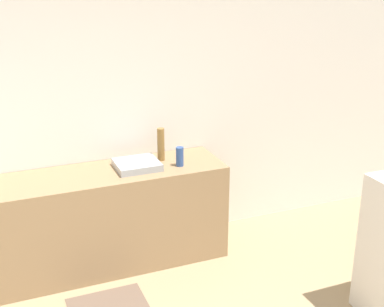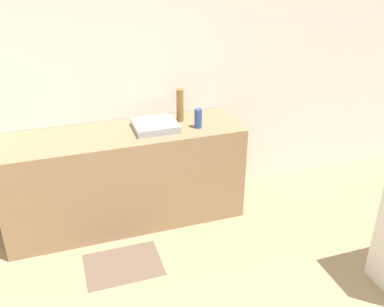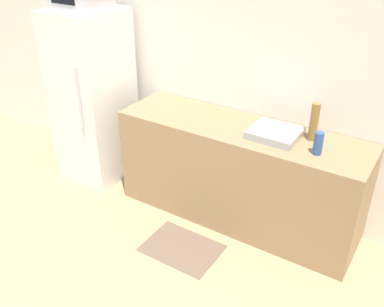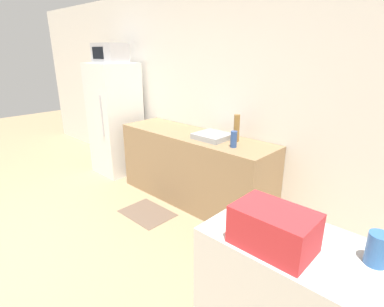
# 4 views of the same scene
# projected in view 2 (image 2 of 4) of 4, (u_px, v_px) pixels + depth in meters

# --- Properties ---
(wall_back) EXTENTS (8.00, 0.06, 2.60)m
(wall_back) POSITION_uv_depth(u_px,v_px,m) (61.00, 79.00, 3.63)
(wall_back) COLOR white
(wall_back) RESTS_ON ground_plane
(counter) EXTENTS (2.10, 0.61, 0.89)m
(counter) POSITION_uv_depth(u_px,v_px,m) (125.00, 177.00, 3.85)
(counter) COLOR #937551
(counter) RESTS_ON ground_plane
(sink_basin) EXTENTS (0.37, 0.34, 0.06)m
(sink_basin) POSITION_uv_depth(u_px,v_px,m) (155.00, 125.00, 3.72)
(sink_basin) COLOR #9EA3A8
(sink_basin) RESTS_ON counter
(bottle_tall) EXTENTS (0.07, 0.07, 0.30)m
(bottle_tall) POSITION_uv_depth(u_px,v_px,m) (180.00, 105.00, 3.82)
(bottle_tall) COLOR olive
(bottle_tall) RESTS_ON counter
(bottle_short) EXTENTS (0.07, 0.07, 0.17)m
(bottle_short) POSITION_uv_depth(u_px,v_px,m) (198.00, 118.00, 3.72)
(bottle_short) COLOR #2D4C8C
(bottle_short) RESTS_ON counter
(kitchen_rug) EXTENTS (0.61, 0.44, 0.01)m
(kitchen_rug) POSITION_uv_depth(u_px,v_px,m) (123.00, 265.00, 3.47)
(kitchen_rug) COLOR brown
(kitchen_rug) RESTS_ON ground_plane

